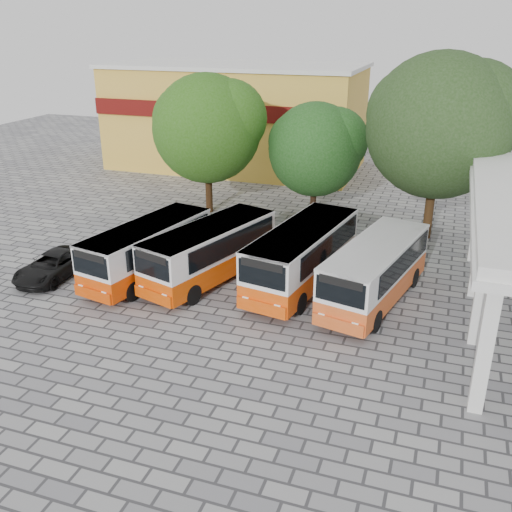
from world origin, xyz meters
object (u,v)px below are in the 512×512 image
at_px(bus_far_left, 148,248).
at_px(bus_centre_left, 210,250).
at_px(bus_centre_right, 303,253).
at_px(bus_far_right, 375,269).
at_px(parked_car, 53,266).

distance_m(bus_far_left, bus_centre_left, 2.99).
xyz_separation_m(bus_centre_left, bus_centre_right, (4.27, 0.75, 0.08)).
height_order(bus_far_left, bus_far_right, bus_far_right).
relative_size(bus_far_right, parked_car, 1.81).
bearing_deg(bus_centre_left, parked_car, -146.34).
relative_size(bus_centre_left, bus_far_right, 1.01).
distance_m(bus_far_left, bus_centre_right, 7.32).
xyz_separation_m(bus_far_left, bus_centre_right, (7.19, 1.40, 0.12)).
distance_m(bus_far_left, parked_car, 4.70).
bearing_deg(bus_centre_right, bus_far_left, -159.06).
height_order(bus_centre_left, parked_car, bus_centre_left).
height_order(bus_far_left, parked_car, bus_far_left).
distance_m(bus_centre_right, parked_car, 11.95).
bearing_deg(bus_far_left, bus_far_right, 16.08).
bearing_deg(bus_far_left, bus_centre_left, 23.93).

